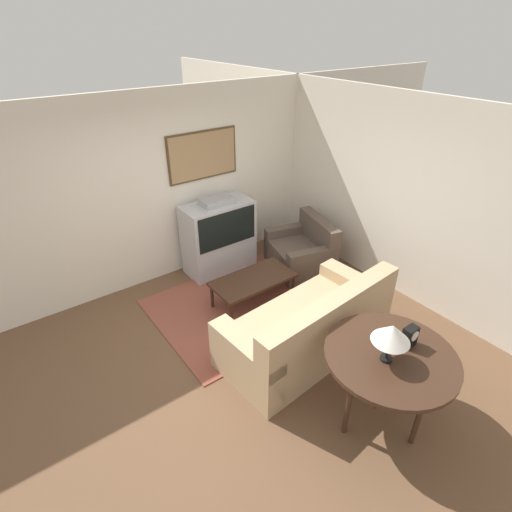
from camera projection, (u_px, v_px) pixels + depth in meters
The scene contains 11 objects.
ground_plane at pixel (238, 354), 4.74m from camera, with size 12.00×12.00×0.00m, color brown.
wall_back at pixel (151, 193), 5.52m from camera, with size 12.00×0.10×2.70m.
wall_right at pixel (397, 198), 5.39m from camera, with size 0.06×12.00×2.70m.
area_rug at pixel (244, 304), 5.56m from camera, with size 2.38×1.89×0.01m.
tv at pixel (219, 236), 6.10m from camera, with size 1.06×0.54×1.19m.
couch at pixel (308, 329), 4.64m from camera, with size 2.11×1.13×0.94m.
armchair at pixel (302, 252), 6.25m from camera, with size 1.03×1.17×0.81m.
coffee_table at pixel (253, 281), 5.42m from camera, with size 1.14×0.57×0.41m.
console_table at pixel (390, 360), 3.65m from camera, with size 1.21×1.21×0.81m.
table_lamp at pixel (392, 334), 3.41m from camera, with size 0.34×0.34×0.39m.
mantel_clock at pixel (410, 336), 3.67m from camera, with size 0.14×0.10×0.20m.
Camera 1 is at (-1.89, -2.92, 3.43)m, focal length 28.00 mm.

